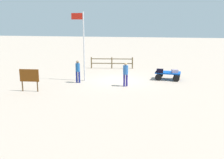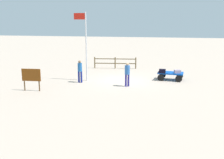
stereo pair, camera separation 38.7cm
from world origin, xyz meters
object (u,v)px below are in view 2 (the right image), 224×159
(luggage_cart, at_px, (170,74))
(worker_lead, at_px, (127,72))
(worker_trailing, at_px, (80,70))
(suitcase_olive, at_px, (177,72))
(signboard, at_px, (31,76))
(flagpole, at_px, (85,41))
(suitcase_navy, at_px, (162,71))

(luggage_cart, height_order, worker_lead, worker_lead)
(luggage_cart, distance_m, worker_trailing, 7.11)
(luggage_cart, bearing_deg, suitcase_olive, 154.13)
(worker_trailing, bearing_deg, signboard, 51.78)
(suitcase_olive, bearing_deg, worker_trailing, 16.60)
(worker_trailing, bearing_deg, luggage_cart, -160.19)
(worker_lead, distance_m, flagpole, 4.21)
(luggage_cart, xyz_separation_m, suitcase_olive, (-0.53, 0.26, 0.29))
(flagpole, bearing_deg, worker_lead, 161.31)
(worker_trailing, bearing_deg, worker_lead, 173.69)
(suitcase_olive, distance_m, worker_lead, 4.36)
(suitcase_navy, distance_m, signboard, 9.73)
(suitcase_olive, height_order, worker_trailing, worker_trailing)
(suitcase_navy, xyz_separation_m, signboard, (8.38, 4.93, 0.22))
(signboard, bearing_deg, suitcase_olive, -151.82)
(worker_trailing, relative_size, signboard, 1.14)
(signboard, bearing_deg, flagpole, -124.00)
(worker_lead, relative_size, worker_trailing, 1.02)
(worker_trailing, height_order, signboard, worker_trailing)
(luggage_cart, bearing_deg, suitcase_navy, 35.23)
(worker_trailing, height_order, flagpole, flagpole)
(suitcase_navy, relative_size, worker_trailing, 0.30)
(worker_lead, distance_m, worker_trailing, 3.70)
(suitcase_olive, height_order, flagpole, flagpole)
(suitcase_olive, height_order, signboard, signboard)
(luggage_cart, height_order, flagpole, flagpole)
(flagpole, bearing_deg, suitcase_navy, -168.50)
(suitcase_navy, height_order, worker_lead, worker_lead)
(suitcase_navy, bearing_deg, luggage_cart, -144.77)
(luggage_cart, distance_m, suitcase_navy, 0.82)
(suitcase_olive, distance_m, signboard, 10.81)
(suitcase_navy, distance_m, suitcase_olive, 1.16)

